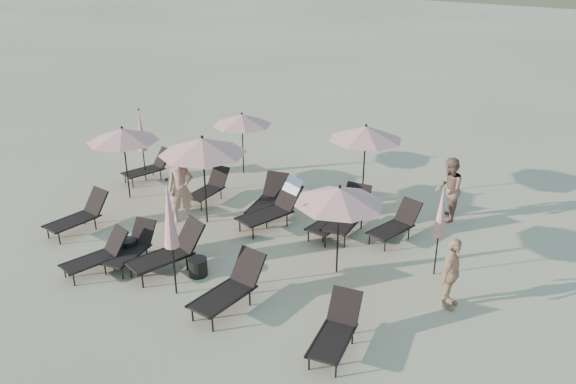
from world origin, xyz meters
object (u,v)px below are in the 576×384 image
Objects in this scene: lounger_1 at (132,247)px; umbrella_open_2 at (339,196)px; lounger_12 at (335,218)px; side_table_0 at (129,248)px; lounger_6 at (149,167)px; lounger_7 at (209,187)px; umbrella_open_3 at (242,120)px; umbrella_closed_1 at (441,211)px; umbrella_open_1 at (202,146)px; lounger_11 at (396,224)px; umbrella_closed_0 at (169,215)px; lounger_5 at (336,329)px; beachgoer_b at (449,190)px; beachgoer_a at (181,188)px; umbrella_closed_2 at (141,131)px; umbrella_open_0 at (123,135)px; beachgoer_c at (451,273)px; lounger_8 at (275,206)px; lounger_10 at (348,214)px; lounger_9 at (269,198)px; lounger_4 at (230,287)px; lounger_2 at (98,255)px; umbrella_open_4 at (366,133)px; lounger_3 at (169,251)px; side_table_1 at (198,267)px; lounger_0 at (79,215)px.

umbrella_open_2 reaches higher than lounger_1.
lounger_12 reaches higher than side_table_0.
lounger_7 is (2.68, -0.13, -0.02)m from lounger_6.
umbrella_open_3 is at bearing 160.62° from lounger_12.
umbrella_open_1 is at bearing -170.82° from umbrella_closed_1.
umbrella_closed_0 is (-2.76, -4.98, 1.43)m from lounger_11.
umbrella_open_1 reaches higher than lounger_1.
lounger_5 is 6.39m from beachgoer_b.
beachgoer_b is at bearing -16.54° from beachgoer_a.
beachgoer_b reaches higher than lounger_1.
umbrella_closed_2 is at bearing -173.61° from lounger_12.
beachgoer_c is at bearing 0.19° from umbrella_open_0.
lounger_8 is 0.75× the size of umbrella_closed_0.
lounger_10 reaches higher than lounger_5.
umbrella_open_2 is (3.12, -1.58, 1.43)m from lounger_9.
lounger_6 is at bearing 152.08° from lounger_4.
beachgoer_c is (9.72, 0.03, -1.17)m from umbrella_open_0.
umbrella_open_2 is at bearing -0.91° from umbrella_open_0.
lounger_5 is 2.78m from beachgoer_c.
umbrella_closed_0 is at bearing -106.61° from lounger_11.
umbrella_closed_1 reaches higher than lounger_9.
lounger_4 is 7.80m from umbrella_closed_2.
lounger_2 is 4.84m from lounger_9.
umbrella_open_4 reaches higher than umbrella_open_2.
lounger_8 is 3.40m from umbrella_open_4.
lounger_12 is at bearing 64.78° from lounger_2.
lounger_9 is at bearing 103.12° from lounger_3.
umbrella_closed_1 is at bearing -23.90° from lounger_11.
lounger_1 is 0.65× the size of umbrella_open_1.
lounger_8 reaches higher than lounger_12.
umbrella_closed_0 is (-2.36, -2.73, -0.05)m from umbrella_open_2.
umbrella_open_4 reaches higher than lounger_11.
lounger_2 reaches higher than side_table_1.
umbrella_open_3 is (-4.65, 2.00, 1.37)m from lounger_12.
umbrella_closed_0 is 5.79m from beachgoer_c.
lounger_0 is at bearing -98.65° from umbrella_open_3.
umbrella_open_1 is 1.38× the size of beachgoer_b.
side_table_0 is (-1.84, -3.40, -0.33)m from lounger_8.
beachgoer_a is at bearing -74.87° from beachgoer_b.
umbrella_open_4 is (5.69, 3.90, 0.07)m from umbrella_open_0.
lounger_1 is 0.87× the size of lounger_9.
umbrella_open_2 is at bearing 27.07° from side_table_0.
beachgoer_a is at bearing 92.91° from lounger_1.
umbrella_open_3 is at bearing 98.96° from lounger_7.
lounger_7 is 2.54m from lounger_8.
lounger_10 is at bearing -152.35° from lounger_11.
lounger_11 is at bearing 64.68° from lounger_3.
umbrella_open_1 is (-1.05, -1.38, 1.70)m from lounger_9.
umbrella_open_0 is at bearing 109.61° from lounger_0.
umbrella_open_1 is 1.04× the size of umbrella_closed_2.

